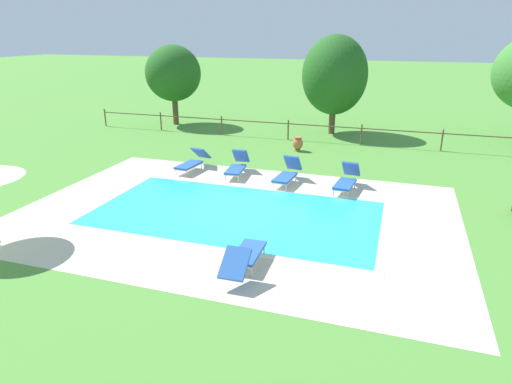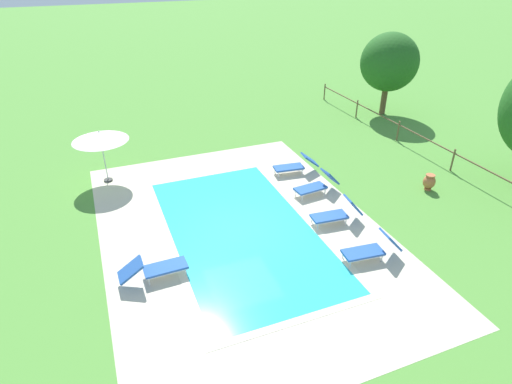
{
  "view_description": "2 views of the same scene",
  "coord_description": "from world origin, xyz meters",
  "px_view_note": "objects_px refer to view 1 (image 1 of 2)",
  "views": [
    {
      "loc": [
        4.67,
        -12.18,
        5.47
      ],
      "look_at": [
        0.53,
        0.5,
        0.6
      ],
      "focal_mm": 31.08,
      "sensor_mm": 36.0,
      "label": 1
    },
    {
      "loc": [
        11.8,
        -4.12,
        8.62
      ],
      "look_at": [
        -1.22,
        1.07,
        0.68
      ],
      "focal_mm": 29.86,
      "sensor_mm": 36.0,
      "label": 2
    }
  ],
  "objects_px": {
    "sun_lounger_south_near_corner": "(287,173)",
    "terracotta_urn_near_fence": "(298,143)",
    "sun_lounger_north_near_steps": "(192,162)",
    "sun_lounger_north_mid": "(237,166)",
    "tree_centre": "(173,73)",
    "tree_far_west": "(335,75)",
    "sun_lounger_north_far": "(347,180)",
    "sun_lounger_north_end": "(245,256)"
  },
  "relations": [
    {
      "from": "sun_lounger_south_near_corner",
      "to": "terracotta_urn_near_fence",
      "type": "distance_m",
      "value": 4.89
    },
    {
      "from": "sun_lounger_north_near_steps",
      "to": "sun_lounger_north_mid",
      "type": "relative_size",
      "value": 1.04
    },
    {
      "from": "terracotta_urn_near_fence",
      "to": "tree_centre",
      "type": "bearing_deg",
      "value": 154.92
    },
    {
      "from": "tree_far_west",
      "to": "sun_lounger_south_near_corner",
      "type": "bearing_deg",
      "value": -91.38
    },
    {
      "from": "sun_lounger_north_mid",
      "to": "tree_centre",
      "type": "xyz_separation_m",
      "value": [
        -7.21,
        8.52,
        2.67
      ]
    },
    {
      "from": "sun_lounger_north_far",
      "to": "tree_centre",
      "type": "bearing_deg",
      "value": 142.33
    },
    {
      "from": "sun_lounger_north_far",
      "to": "sun_lounger_south_near_corner",
      "type": "relative_size",
      "value": 1.02
    },
    {
      "from": "sun_lounger_north_end",
      "to": "tree_far_west",
      "type": "bearing_deg",
      "value": 91.46
    },
    {
      "from": "tree_centre",
      "to": "sun_lounger_south_near_corner",
      "type": "bearing_deg",
      "value": -43.49
    },
    {
      "from": "sun_lounger_north_near_steps",
      "to": "tree_centre",
      "type": "distance_m",
      "value": 10.35
    },
    {
      "from": "sun_lounger_south_near_corner",
      "to": "tree_centre",
      "type": "bearing_deg",
      "value": 136.51
    },
    {
      "from": "sun_lounger_north_far",
      "to": "tree_far_west",
      "type": "xyz_separation_m",
      "value": [
        -2.01,
        9.32,
        2.81
      ]
    },
    {
      "from": "sun_lounger_north_near_steps",
      "to": "sun_lounger_north_mid",
      "type": "xyz_separation_m",
      "value": [
        1.97,
        -0.01,
        0.01
      ]
    },
    {
      "from": "sun_lounger_north_end",
      "to": "terracotta_urn_near_fence",
      "type": "bearing_deg",
      "value": 96.66
    },
    {
      "from": "sun_lounger_north_near_steps",
      "to": "sun_lounger_north_far",
      "type": "relative_size",
      "value": 1.05
    },
    {
      "from": "sun_lounger_south_near_corner",
      "to": "tree_centre",
      "type": "distance_m",
      "value": 13.19
    },
    {
      "from": "terracotta_urn_near_fence",
      "to": "tree_far_west",
      "type": "relative_size",
      "value": 0.13
    },
    {
      "from": "sun_lounger_north_far",
      "to": "sun_lounger_south_near_corner",
      "type": "bearing_deg",
      "value": 178.19
    },
    {
      "from": "tree_far_west",
      "to": "tree_centre",
      "type": "distance_m",
      "value": 9.6
    },
    {
      "from": "sun_lounger_north_far",
      "to": "sun_lounger_south_near_corner",
      "type": "distance_m",
      "value": 2.24
    },
    {
      "from": "sun_lounger_north_end",
      "to": "sun_lounger_south_near_corner",
      "type": "relative_size",
      "value": 1.07
    },
    {
      "from": "terracotta_urn_near_fence",
      "to": "tree_centre",
      "type": "distance_m",
      "value": 9.94
    },
    {
      "from": "sun_lounger_north_mid",
      "to": "sun_lounger_north_end",
      "type": "relative_size",
      "value": 0.96
    },
    {
      "from": "sun_lounger_north_end",
      "to": "terracotta_urn_near_fence",
      "type": "distance_m",
      "value": 11.52
    },
    {
      "from": "sun_lounger_north_end",
      "to": "sun_lounger_south_near_corner",
      "type": "xyz_separation_m",
      "value": [
        -0.63,
        6.6,
        0.03
      ]
    },
    {
      "from": "sun_lounger_north_end",
      "to": "sun_lounger_north_mid",
      "type": "bearing_deg",
      "value": 111.79
    },
    {
      "from": "sun_lounger_north_end",
      "to": "tree_centre",
      "type": "xyz_separation_m",
      "value": [
        -10.0,
        15.5,
        2.7
      ]
    },
    {
      "from": "sun_lounger_south_near_corner",
      "to": "sun_lounger_north_far",
      "type": "bearing_deg",
      "value": -1.81
    },
    {
      "from": "sun_lounger_north_end",
      "to": "tree_centre",
      "type": "bearing_deg",
      "value": 122.83
    },
    {
      "from": "sun_lounger_north_mid",
      "to": "sun_lounger_north_far",
      "type": "xyz_separation_m",
      "value": [
        4.4,
        -0.44,
        0.0
      ]
    },
    {
      "from": "sun_lounger_north_near_steps",
      "to": "tree_centre",
      "type": "height_order",
      "value": "tree_centre"
    },
    {
      "from": "terracotta_urn_near_fence",
      "to": "tree_centre",
      "type": "height_order",
      "value": "tree_centre"
    },
    {
      "from": "sun_lounger_north_near_steps",
      "to": "terracotta_urn_near_fence",
      "type": "relative_size",
      "value": 2.94
    },
    {
      "from": "sun_lounger_north_far",
      "to": "terracotta_urn_near_fence",
      "type": "relative_size",
      "value": 2.81
    },
    {
      "from": "sun_lounger_north_mid",
      "to": "sun_lounger_north_far",
      "type": "bearing_deg",
      "value": -5.71
    },
    {
      "from": "sun_lounger_north_end",
      "to": "tree_centre",
      "type": "height_order",
      "value": "tree_centre"
    },
    {
      "from": "sun_lounger_north_near_steps",
      "to": "sun_lounger_north_far",
      "type": "xyz_separation_m",
      "value": [
        6.37,
        -0.45,
        0.01
      ]
    },
    {
      "from": "terracotta_urn_near_fence",
      "to": "sun_lounger_north_far",
      "type": "bearing_deg",
      "value": -59.02
    },
    {
      "from": "sun_lounger_north_near_steps",
      "to": "tree_far_west",
      "type": "xyz_separation_m",
      "value": [
        4.36,
        8.87,
        2.82
      ]
    },
    {
      "from": "sun_lounger_north_near_steps",
      "to": "tree_centre",
      "type": "bearing_deg",
      "value": 121.61
    },
    {
      "from": "sun_lounger_north_near_steps",
      "to": "sun_lounger_south_near_corner",
      "type": "distance_m",
      "value": 4.15
    },
    {
      "from": "tree_far_west",
      "to": "tree_centre",
      "type": "xyz_separation_m",
      "value": [
        -9.6,
        -0.36,
        -0.13
      ]
    }
  ]
}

